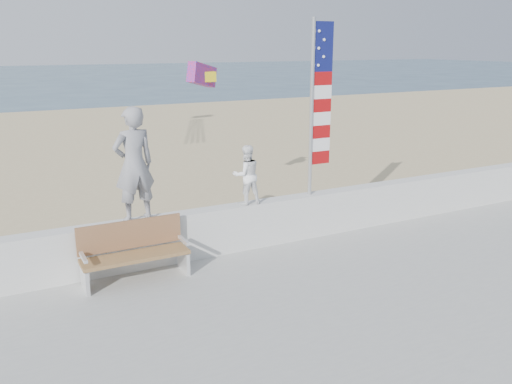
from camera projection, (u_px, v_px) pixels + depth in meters
ground at (295, 296)px, 9.06m from camera, size 220.00×220.00×0.00m
sand at (143, 179)px, 16.75m from camera, size 90.00×40.00×0.08m
seawall at (242, 226)px, 10.61m from camera, size 30.00×0.35×0.90m
adult at (134, 164)px, 9.31m from camera, size 0.79×0.58×2.00m
child at (246, 175)px, 10.38m from camera, size 0.58×0.46×1.15m
bench at (134, 251)px, 9.19m from camera, size 1.80×0.57×1.00m
flag at (317, 101)px, 10.73m from camera, size 0.50×0.08×3.50m
parafoil_kite at (203, 75)px, 12.86m from camera, size 0.92×0.71×0.65m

